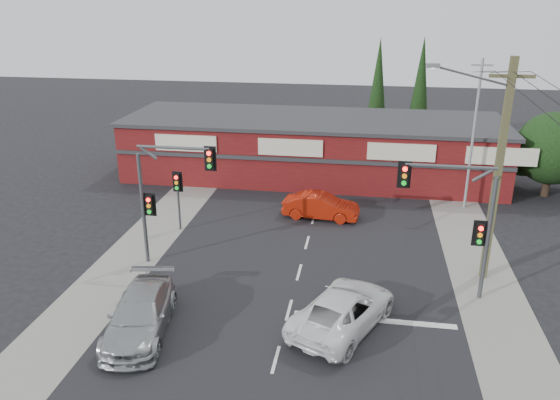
# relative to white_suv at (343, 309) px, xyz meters

# --- Properties ---
(ground) EXTENTS (120.00, 120.00, 0.00)m
(ground) POSITION_rel_white_suv_xyz_m (-2.26, 2.12, -0.77)
(ground) COLOR black
(ground) RESTS_ON ground
(road_strip) EXTENTS (14.00, 70.00, 0.01)m
(road_strip) POSITION_rel_white_suv_xyz_m (-2.26, 7.12, -0.76)
(road_strip) COLOR black
(road_strip) RESTS_ON ground
(verge_left) EXTENTS (3.00, 70.00, 0.02)m
(verge_left) POSITION_rel_white_suv_xyz_m (-10.76, 7.12, -0.76)
(verge_left) COLOR gray
(verge_left) RESTS_ON ground
(verge_right) EXTENTS (3.00, 70.00, 0.02)m
(verge_right) POSITION_rel_white_suv_xyz_m (6.24, 7.12, -0.76)
(verge_right) COLOR gray
(verge_right) RESTS_ON ground
(stop_line) EXTENTS (6.50, 0.35, 0.01)m
(stop_line) POSITION_rel_white_suv_xyz_m (1.24, 0.62, -0.75)
(stop_line) COLOR silver
(stop_line) RESTS_ON ground
(white_suv) EXTENTS (4.59, 6.07, 1.53)m
(white_suv) POSITION_rel_white_suv_xyz_m (0.00, 0.00, 0.00)
(white_suv) COLOR white
(white_suv) RESTS_ON ground
(silver_suv) EXTENTS (3.00, 5.61, 1.55)m
(silver_suv) POSITION_rel_white_suv_xyz_m (-7.71, -1.63, 0.01)
(silver_suv) COLOR #9EA1A3
(silver_suv) RESTS_ON ground
(red_sedan) EXTENTS (4.54, 1.94, 1.46)m
(red_sedan) POSITION_rel_white_suv_xyz_m (-1.87, 11.07, -0.04)
(red_sedan) COLOR #A31C0A
(red_sedan) RESTS_ON ground
(lane_dashes) EXTENTS (0.12, 34.99, 0.01)m
(lane_dashes) POSITION_rel_white_suv_xyz_m (-2.26, 0.81, -0.75)
(lane_dashes) COLOR silver
(lane_dashes) RESTS_ON ground
(shop_building) EXTENTS (27.30, 8.40, 4.22)m
(shop_building) POSITION_rel_white_suv_xyz_m (-3.26, 19.10, 1.37)
(shop_building) COLOR #541012
(shop_building) RESTS_ON ground
(tree_cluster) EXTENTS (5.90, 5.10, 5.50)m
(tree_cluster) POSITION_rel_white_suv_xyz_m (12.43, 17.56, 2.13)
(tree_cluster) COLOR #2D2116
(tree_cluster) RESTS_ON ground
(conifer_near) EXTENTS (1.80, 1.80, 9.25)m
(conifer_near) POSITION_rel_white_suv_xyz_m (1.24, 26.12, 4.71)
(conifer_near) COLOR #2D2116
(conifer_near) RESTS_ON ground
(conifer_far) EXTENTS (1.80, 1.80, 9.25)m
(conifer_far) POSITION_rel_white_suv_xyz_m (4.74, 28.12, 4.71)
(conifer_far) COLOR #2D2116
(conifer_far) RESTS_ON ground
(traffic_mast_left) EXTENTS (3.77, 0.27, 5.97)m
(traffic_mast_left) POSITION_rel_white_suv_xyz_m (-8.69, 4.12, 3.16)
(traffic_mast_left) COLOR #47494C
(traffic_mast_left) RESTS_ON ground
(traffic_mast_right) EXTENTS (3.96, 0.27, 5.97)m
(traffic_mast_right) POSITION_rel_white_suv_xyz_m (4.60, 3.12, 3.18)
(traffic_mast_right) COLOR #47494C
(traffic_mast_right) RESTS_ON ground
(pedestal_signal) EXTENTS (0.55, 0.27, 3.38)m
(pedestal_signal) POSITION_rel_white_suv_xyz_m (-9.46, 8.12, 1.64)
(pedestal_signal) COLOR #47494C
(pedestal_signal) RESTS_ON ground
(utility_pole) EXTENTS (4.38, 0.59, 10.00)m
(utility_pole) POSITION_rel_white_suv_xyz_m (6.10, 5.10, 4.63)
(utility_pole) COLOR brown
(utility_pole) RESTS_ON ground
(steel_pole) EXTENTS (1.20, 0.16, 9.00)m
(steel_pole) POSITION_rel_white_suv_xyz_m (6.74, 14.12, 3.94)
(steel_pole) COLOR gray
(steel_pole) RESTS_ON ground
(power_lines) EXTENTS (2.01, 29.00, 1.22)m
(power_lines) POSITION_rel_white_suv_xyz_m (6.21, -0.35, 8.28)
(power_lines) COLOR black
(power_lines) RESTS_ON ground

